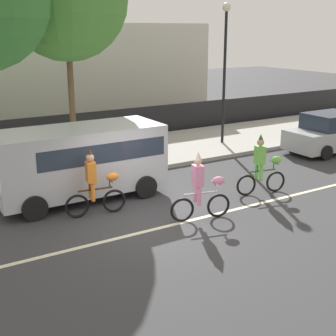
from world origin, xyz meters
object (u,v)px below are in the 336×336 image
object	(u,v)px
parade_cyclist_pink	(201,190)
parked_van_silver	(81,157)
parade_cyclist_orange	(96,186)
parked_car_silver	(331,133)
parade_cyclist_lime	(262,168)
street_lamp_post	(225,53)

from	to	relation	value
parade_cyclist_pink	parked_van_silver	xyz separation A→B (m)	(-2.10, 3.27, 0.44)
parade_cyclist_orange	parade_cyclist_pink	size ratio (longest dim) A/B	1.00
parked_van_silver	parked_car_silver	size ratio (longest dim) A/B	1.22
parked_van_silver	parked_car_silver	bearing A→B (deg)	-0.25
parade_cyclist_lime	parked_van_silver	bearing A→B (deg)	152.59
street_lamp_post	parade_cyclist_orange	bearing A→B (deg)	-149.82
parade_cyclist_orange	parked_van_silver	bearing A→B (deg)	82.53
parked_van_silver	street_lamp_post	bearing A→B (deg)	21.94
parked_car_silver	parked_van_silver	bearing A→B (deg)	179.75
parade_cyclist_lime	parked_car_silver	world-z (taller)	parade_cyclist_lime
parade_cyclist_orange	parade_cyclist_pink	bearing A→B (deg)	-37.69
parade_cyclist_pink	parked_van_silver	size ratio (longest dim) A/B	0.38
parked_van_silver	parade_cyclist_pink	bearing A→B (deg)	-57.32
parked_car_silver	street_lamp_post	xyz separation A→B (m)	(-3.27, 3.16, 3.21)
parked_van_silver	parked_car_silver	distance (m)	11.02
parked_van_silver	street_lamp_post	distance (m)	8.77
parked_car_silver	street_lamp_post	world-z (taller)	street_lamp_post
parade_cyclist_lime	street_lamp_post	xyz separation A→B (m)	(2.82, 5.66, 3.15)
parade_cyclist_pink	parade_cyclist_lime	size ratio (longest dim) A/B	1.00
parade_cyclist_pink	parked_van_silver	distance (m)	3.91
parade_cyclist_pink	parade_cyclist_lime	world-z (taller)	same
parade_cyclist_pink	parked_car_silver	distance (m)	9.47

